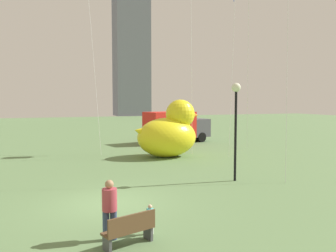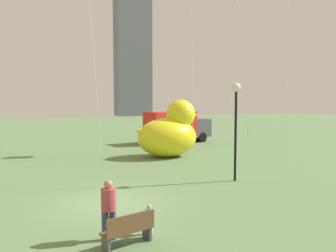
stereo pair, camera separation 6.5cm
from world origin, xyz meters
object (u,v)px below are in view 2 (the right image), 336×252
at_px(person_child, 149,218).
at_px(giant_inflatable_duck, 170,132).
at_px(park_bench, 129,229).
at_px(lamppost, 236,109).
at_px(person_adult, 109,207).
at_px(box_truck, 177,127).

bearing_deg(person_child, giant_inflatable_duck, 66.95).
height_order(park_bench, person_child, park_bench).
xyz_separation_m(giant_inflatable_duck, lamppost, (0.45, -7.78, 1.80)).
xyz_separation_m(person_adult, lamppost, (7.03, 4.90, 2.55)).
height_order(person_adult, box_truck, box_truck).
distance_m(giant_inflatable_duck, lamppost, 8.00).
bearing_deg(person_child, box_truck, 66.17).
height_order(park_bench, giant_inflatable_duck, giant_inflatable_duck).
xyz_separation_m(park_bench, person_child, (0.75, 0.61, 0.02)).
distance_m(person_child, lamppost, 8.21).
height_order(park_bench, box_truck, box_truck).
relative_size(person_adult, giant_inflatable_duck, 0.36).
bearing_deg(box_truck, person_child, -113.83).
bearing_deg(box_truck, lamppost, -101.15).
xyz_separation_m(park_bench, lamppost, (6.61, 5.51, 3.02)).
distance_m(lamppost, box_truck, 15.50).
xyz_separation_m(person_adult, person_child, (1.17, -0.00, -0.45)).
distance_m(person_adult, lamppost, 8.94).
bearing_deg(giant_inflatable_duck, park_bench, -114.84).
relative_size(giant_inflatable_duck, lamppost, 1.01).
relative_size(park_bench, person_child, 1.72).
xyz_separation_m(park_bench, box_truck, (9.58, 20.58, 0.98)).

